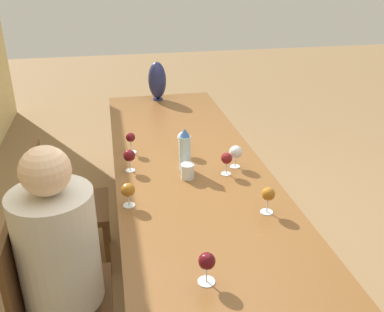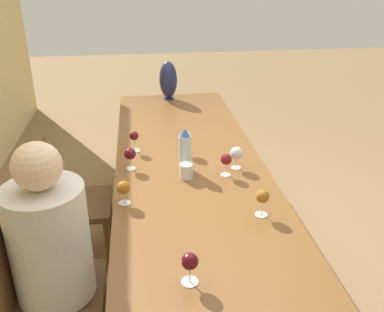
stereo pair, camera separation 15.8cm
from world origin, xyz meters
name	(u,v)px [view 1 (the left image)]	position (x,y,z in m)	size (l,w,h in m)	color
ground_plane	(189,258)	(0.00, 0.00, 0.00)	(14.00, 14.00, 0.00)	olive
dining_table	(189,172)	(0.00, 0.00, 0.68)	(2.96, 0.93, 0.74)	brown
water_bottle	(185,150)	(-0.09, 0.04, 0.88)	(0.07, 0.07, 0.27)	#ADCCD6
water_tumbler	(187,171)	(-0.20, 0.04, 0.79)	(0.08, 0.08, 0.09)	silver
vase	(157,81)	(1.34, 0.03, 0.92)	(0.16, 0.16, 0.34)	#1E234C
wine_glass_0	(183,138)	(0.15, 0.01, 0.85)	(0.08, 0.08, 0.15)	silver
wine_glass_1	(227,159)	(-0.19, -0.19, 0.84)	(0.07, 0.07, 0.14)	silver
wine_glass_2	(236,152)	(-0.11, -0.27, 0.84)	(0.08, 0.08, 0.14)	silver
wine_glass_3	(207,262)	(-1.08, 0.13, 0.84)	(0.07, 0.07, 0.14)	silver
wine_glass_4	(129,156)	(-0.03, 0.37, 0.84)	(0.07, 0.07, 0.14)	silver
wine_glass_5	(131,138)	(0.23, 0.34, 0.85)	(0.07, 0.07, 0.14)	silver
wine_glass_6	(128,190)	(-0.44, 0.40, 0.84)	(0.07, 0.07, 0.13)	silver
wine_glass_7	(268,195)	(-0.64, -0.28, 0.85)	(0.07, 0.07, 0.14)	silver
chair_near	(50,295)	(-0.72, 0.81, 0.47)	(0.44, 0.44, 0.86)	brown
chair_far	(63,204)	(0.12, 0.81, 0.47)	(0.44, 0.44, 0.86)	brown
person_near	(63,262)	(-0.72, 0.73, 0.65)	(0.37, 0.37, 1.23)	#2D2D38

